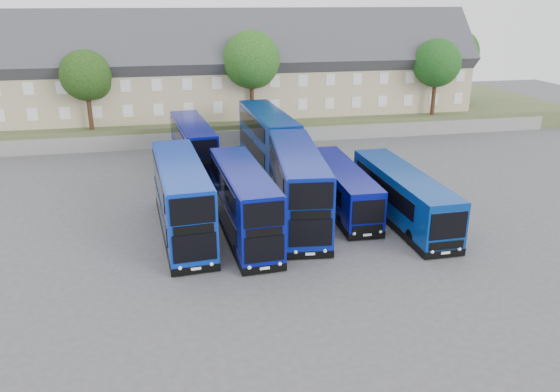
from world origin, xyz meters
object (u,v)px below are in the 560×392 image
Objects in this scene: tree_east at (437,65)px; tree_west at (88,77)px; tree_far at (457,54)px; coach_east_a at (342,189)px; tree_mid at (253,62)px; dd_front_left at (182,200)px; dd_front_mid at (244,204)px.

tree_west is at bearing -180.00° from tree_east.
coach_east_a is at bearing -129.84° from tree_far.
tree_mid reaches higher than tree_east.
tree_mid reaches higher than dd_front_left.
dd_front_left is at bearing 160.42° from dd_front_mid.
dd_front_left is at bearing -109.34° from tree_mid.
dd_front_left is 1.37× the size of tree_far.
dd_front_left reaches higher than coach_east_a.
tree_far is (22.99, 27.55, 6.22)m from coach_east_a.
tree_west reaches higher than coach_east_a.
tree_west is 0.88× the size of tree_far.
tree_far reaches higher than dd_front_mid.
dd_front_mid is 26.94m from tree_west.
tree_east is 9.23m from tree_far.
tree_mid reaches higher than coach_east_a.
dd_front_left is at bearing -167.97° from coach_east_a.
coach_east_a is 1.23× the size of tree_mid.
dd_front_mid is 8.12m from coach_east_a.
tree_far is at bearing 9.46° from tree_west.
tree_mid is at bearing -165.96° from tree_far.
coach_east_a is 1.31× the size of tree_far.
dd_front_left is 1.05× the size of coach_east_a.
tree_far is at bearing 14.04° from tree_mid.
tree_mid is at bearing 76.07° from dd_front_mid.
tree_mid is at bearing 66.24° from dd_front_left.
dd_front_left is 1.46× the size of tree_east.
tree_mid is (8.16, 23.24, 5.77)m from dd_front_left.
tree_far is at bearing 51.11° from coach_east_a.
coach_east_a is (7.41, 3.26, -0.63)m from dd_front_mid.
dd_front_mid is 25.40m from tree_mid.
tree_west is at bearing -178.21° from tree_mid.
tree_east is 0.94× the size of tree_far.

